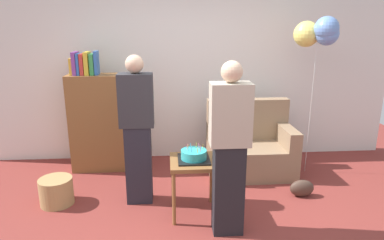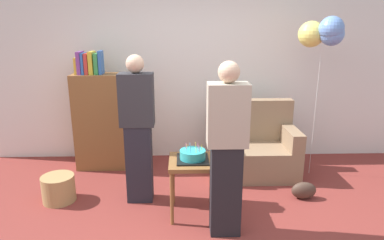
{
  "view_description": "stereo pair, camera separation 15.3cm",
  "coord_description": "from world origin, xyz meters",
  "views": [
    {
      "loc": [
        -0.28,
        -2.85,
        1.91
      ],
      "look_at": [
        -0.03,
        0.6,
        0.95
      ],
      "focal_mm": 31.82,
      "sensor_mm": 36.0,
      "label": 1
    },
    {
      "loc": [
        -0.13,
        -2.86,
        1.91
      ],
      "look_at": [
        -0.03,
        0.6,
        0.95
      ],
      "focal_mm": 31.82,
      "sensor_mm": 36.0,
      "label": 2
    }
  ],
  "objects": [
    {
      "name": "person_holding_cake",
      "position": [
        0.26,
        -0.0,
        0.83
      ],
      "size": [
        0.36,
        0.22,
        1.63
      ],
      "rotation": [
        0.0,
        0.0,
        3.31
      ],
      "color": "black",
      "rests_on": "ground_plane"
    },
    {
      "name": "ground_plane",
      "position": [
        0.0,
        0.0,
        0.0
      ],
      "size": [
        8.0,
        8.0,
        0.0
      ],
      "primitive_type": "plane",
      "color": "maroon"
    },
    {
      "name": "side_table",
      "position": [
        -0.03,
        0.35,
        0.51
      ],
      "size": [
        0.48,
        0.48,
        0.6
      ],
      "color": "brown",
      "rests_on": "ground_plane"
    },
    {
      "name": "handbag",
      "position": [
        1.24,
        0.62,
        0.1
      ],
      "size": [
        0.28,
        0.14,
        0.2
      ],
      "primitive_type": "ellipsoid",
      "color": "#473328",
      "rests_on": "ground_plane"
    },
    {
      "name": "couch",
      "position": [
        0.79,
        1.34,
        0.34
      ],
      "size": [
        1.1,
        0.7,
        0.96
      ],
      "color": "#8C7054",
      "rests_on": "ground_plane"
    },
    {
      "name": "birthday_cake",
      "position": [
        -0.03,
        0.35,
        0.65
      ],
      "size": [
        0.32,
        0.32,
        0.17
      ],
      "color": "black",
      "rests_on": "side_table"
    },
    {
      "name": "bookshelf",
      "position": [
        -1.19,
        1.62,
        0.69
      ],
      "size": [
        0.8,
        0.36,
        1.6
      ],
      "color": "brown",
      "rests_on": "ground_plane"
    },
    {
      "name": "balloon_bunch",
      "position": [
        1.55,
        1.28,
        1.83
      ],
      "size": [
        0.49,
        0.48,
        2.02
      ],
      "color": "silver",
      "rests_on": "ground_plane"
    },
    {
      "name": "wicker_basket",
      "position": [
        -1.53,
        0.64,
        0.15
      ],
      "size": [
        0.36,
        0.36,
        0.3
      ],
      "primitive_type": "cylinder",
      "color": "#A88451",
      "rests_on": "ground_plane"
    },
    {
      "name": "wall_back",
      "position": [
        0.0,
        2.05,
        1.35
      ],
      "size": [
        6.0,
        0.1,
        2.7
      ],
      "primitive_type": "cube",
      "color": "silver",
      "rests_on": "ground_plane"
    },
    {
      "name": "person_blowing_candles",
      "position": [
        -0.61,
        0.66,
        0.83
      ],
      "size": [
        0.36,
        0.22,
        1.63
      ],
      "rotation": [
        0.0,
        0.0,
        -0.27
      ],
      "color": "#23232D",
      "rests_on": "ground_plane"
    }
  ]
}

